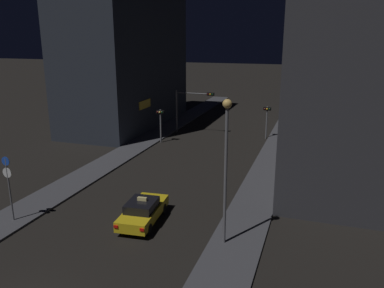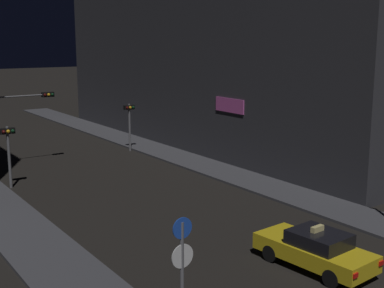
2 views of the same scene
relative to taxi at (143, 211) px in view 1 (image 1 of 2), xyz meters
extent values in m
cube|color=#424247|center=(-7.69, 18.64, -0.67)|extent=(2.81, 60.25, 0.13)
cube|color=#424247|center=(5.80, 18.64, -0.67)|extent=(2.81, 60.25, 0.13)
cube|color=#282D38|center=(-13.17, 23.67, 8.76)|extent=(8.15, 19.93, 18.98)
cube|color=yellow|center=(-9.06, 19.69, 2.68)|extent=(0.08, 2.80, 0.90)
cube|color=#333338|center=(13.19, 21.17, 10.43)|extent=(11.97, 35.76, 22.33)
cube|color=#D859B2|center=(7.16, 14.02, 3.28)|extent=(0.08, 2.80, 0.90)
cube|color=yellow|center=(0.00, 0.05, -0.12)|extent=(2.18, 4.54, 0.60)
cube|color=black|center=(0.01, -0.15, 0.43)|extent=(1.75, 2.11, 0.50)
cube|color=red|center=(-0.56, -2.23, -0.02)|extent=(0.24, 0.08, 0.16)
cube|color=red|center=(0.94, -2.10, -0.02)|extent=(0.24, 0.08, 0.16)
cylinder|color=black|center=(-0.92, 1.34, -0.42)|extent=(0.27, 0.66, 0.64)
cylinder|color=black|center=(0.67, 1.48, -0.42)|extent=(0.27, 0.66, 0.64)
cylinder|color=black|center=(-0.68, -1.38, -0.42)|extent=(0.27, 0.66, 0.64)
cylinder|color=black|center=(0.91, -1.24, -0.42)|extent=(0.27, 0.66, 0.64)
cube|color=#F4E08C|center=(0.00, -0.05, 0.78)|extent=(0.57, 0.23, 0.20)
cylinder|color=slate|center=(-6.04, 21.63, 1.69)|extent=(0.16, 0.16, 4.85)
cylinder|color=slate|center=(-4.04, 21.63, 3.87)|extent=(4.00, 0.10, 0.10)
cube|color=black|center=(-2.03, 21.63, 3.87)|extent=(0.80, 0.28, 0.32)
sphere|color=#3F0C0C|center=(-2.28, 21.45, 3.87)|extent=(0.20, 0.20, 0.20)
sphere|color=yellow|center=(-2.03, 21.45, 3.87)|extent=(0.20, 0.20, 0.20)
sphere|color=#0C3319|center=(-1.79, 21.45, 3.87)|extent=(0.20, 0.20, 0.20)
cylinder|color=slate|center=(-6.04, 16.96, 1.01)|extent=(0.16, 0.16, 3.48)
cube|color=black|center=(-6.04, 16.96, 2.50)|extent=(0.80, 0.28, 0.32)
sphere|color=#3F0C0C|center=(-6.29, 16.79, 2.50)|extent=(0.20, 0.20, 0.20)
sphere|color=yellow|center=(-6.04, 16.79, 2.50)|extent=(0.20, 0.20, 0.20)
sphere|color=#0C3319|center=(-5.79, 16.79, 2.50)|extent=(0.20, 0.20, 0.20)
cylinder|color=slate|center=(4.14, 22.01, 1.03)|extent=(0.16, 0.16, 3.52)
cube|color=black|center=(4.14, 22.01, 2.54)|extent=(0.80, 0.28, 0.32)
sphere|color=#3F0C0C|center=(3.89, 21.84, 2.54)|extent=(0.20, 0.20, 0.20)
sphere|color=yellow|center=(4.14, 21.84, 2.54)|extent=(0.20, 0.20, 0.20)
sphere|color=#0C3319|center=(4.39, 21.84, 2.54)|extent=(0.20, 0.20, 0.20)
cylinder|color=slate|center=(-7.36, -2.41, 1.31)|extent=(0.10, 0.10, 3.84)
cylinder|color=blue|center=(-7.36, -2.43, 3.08)|extent=(0.53, 0.03, 0.53)
cylinder|color=white|center=(-7.36, -2.43, 2.38)|extent=(0.60, 0.03, 0.60)
cylinder|color=slate|center=(5.17, -0.95, 3.00)|extent=(0.16, 0.16, 7.20)
sphere|color=#F9C666|center=(5.17, -0.95, 6.83)|extent=(0.46, 0.46, 0.46)
camera|label=1|loc=(9.37, -18.84, 9.93)|focal=36.03mm
camera|label=2|loc=(-13.82, -12.24, 7.44)|focal=49.35mm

